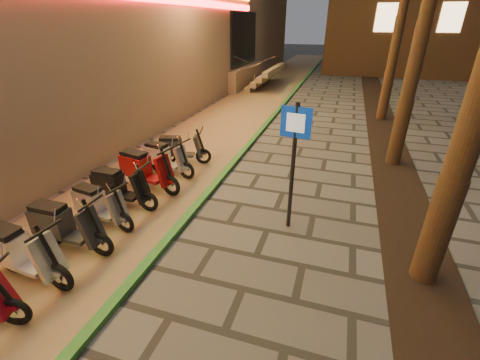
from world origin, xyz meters
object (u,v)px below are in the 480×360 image
(pedestrian_sign, at_px, (294,151))
(scooter_10, at_px, (179,149))
(scooter_4, at_px, (19,252))
(scooter_8, at_px, (144,169))
(scooter_7, at_px, (118,187))
(scooter_5, at_px, (63,225))
(scooter_6, at_px, (98,204))
(scooter_9, at_px, (164,157))

(pedestrian_sign, relative_size, scooter_10, 1.70)
(scooter_4, distance_m, scooter_10, 5.05)
(scooter_8, bearing_deg, scooter_7, -84.09)
(scooter_5, bearing_deg, scooter_4, -95.29)
(scooter_6, xyz_separation_m, scooter_8, (0.02, 1.67, 0.08))
(scooter_5, height_order, scooter_6, scooter_5)
(scooter_4, xyz_separation_m, scooter_10, (0.20, 5.05, -0.05))
(scooter_10, bearing_deg, scooter_7, -108.45)
(scooter_7, bearing_deg, scooter_6, -84.77)
(pedestrian_sign, xyz_separation_m, scooter_7, (-3.81, -0.35, -1.18))
(scooter_4, height_order, scooter_10, scooter_4)
(pedestrian_sign, bearing_deg, scooter_7, -167.39)
(pedestrian_sign, distance_m, scooter_9, 4.17)
(scooter_4, bearing_deg, scooter_6, 89.95)
(pedestrian_sign, height_order, scooter_8, pedestrian_sign)
(scooter_10, bearing_deg, scooter_9, -108.30)
(scooter_6, xyz_separation_m, scooter_9, (0.05, 2.60, 0.02))
(scooter_4, relative_size, scooter_9, 1.08)
(scooter_5, distance_m, scooter_8, 2.53)
(scooter_5, bearing_deg, scooter_10, 87.89)
(scooter_7, relative_size, scooter_9, 1.01)
(scooter_4, bearing_deg, scooter_5, 88.60)
(scooter_7, height_order, scooter_8, scooter_8)
(scooter_7, bearing_deg, pedestrian_sign, 6.17)
(scooter_6, distance_m, scooter_7, 0.74)
(scooter_6, bearing_deg, scooter_7, 103.79)
(scooter_9, bearing_deg, scooter_7, -83.25)
(scooter_10, bearing_deg, scooter_8, -107.73)
(scooter_5, xyz_separation_m, scooter_9, (0.09, 3.46, -0.02))
(scooter_6, relative_size, scooter_8, 0.85)
(scooter_5, height_order, scooter_10, scooter_5)
(scooter_4, relative_size, scooter_7, 1.06)
(scooter_5, relative_size, scooter_8, 0.94)
(scooter_5, height_order, scooter_9, scooter_5)
(scooter_4, distance_m, scooter_9, 4.30)
(scooter_5, bearing_deg, scooter_9, 88.19)
(scooter_6, height_order, scooter_7, scooter_7)
(scooter_6, bearing_deg, scooter_8, 98.82)
(scooter_6, bearing_deg, pedestrian_sign, 25.65)
(pedestrian_sign, relative_size, scooter_4, 1.53)
(scooter_6, height_order, scooter_10, scooter_10)
(pedestrian_sign, height_order, scooter_5, pedestrian_sign)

